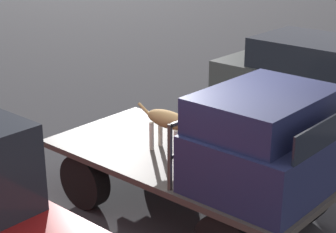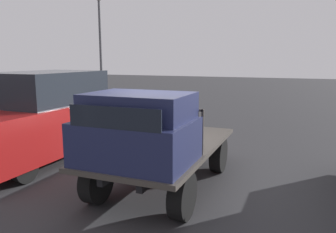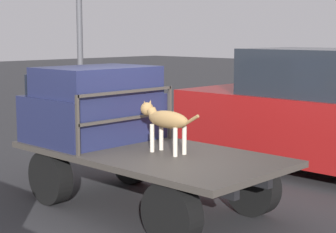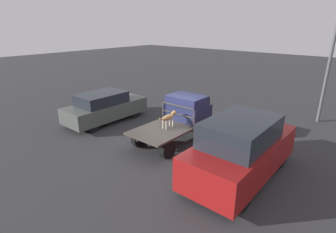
{
  "view_description": "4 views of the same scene",
  "coord_description": "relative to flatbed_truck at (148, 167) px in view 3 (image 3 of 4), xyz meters",
  "views": [
    {
      "loc": [
        4.14,
        -5.13,
        3.76
      ],
      "look_at": [
        -0.31,
        -0.06,
        1.31
      ],
      "focal_mm": 60.0,
      "sensor_mm": 36.0,
      "label": 1
    },
    {
      "loc": [
        5.63,
        2.35,
        2.43
      ],
      "look_at": [
        -0.31,
        -0.06,
        1.31
      ],
      "focal_mm": 35.0,
      "sensor_mm": 36.0,
      "label": 2
    },
    {
      "loc": [
        -5.34,
        5.17,
        2.37
      ],
      "look_at": [
        -0.31,
        -0.06,
        1.31
      ],
      "focal_mm": 60.0,
      "sensor_mm": 36.0,
      "label": 3
    },
    {
      "loc": [
        -8.07,
        -6.66,
        4.93
      ],
      "look_at": [
        -0.31,
        -0.06,
        1.31
      ],
      "focal_mm": 28.0,
      "sensor_mm": 36.0,
      "label": 4
    }
  ],
  "objects": [
    {
      "name": "ground_plane",
      "position": [
        0.0,
        0.0,
        -0.59
      ],
      "size": [
        80.0,
        80.0,
        0.0
      ],
      "primitive_type": "plane",
      "color": "#2D2D30"
    },
    {
      "name": "flatbed_truck",
      "position": [
        0.0,
        0.0,
        0.0
      ],
      "size": [
        3.79,
        1.87,
        0.82
      ],
      "color": "black",
      "rests_on": "ground"
    },
    {
      "name": "truck_cab",
      "position": [
        1.13,
        0.0,
        0.75
      ],
      "size": [
        1.36,
        1.75,
        1.09
      ],
      "color": "#1E2347",
      "rests_on": "flatbed_truck"
    },
    {
      "name": "truck_headboard",
      "position": [
        0.41,
        0.0,
        0.75
      ],
      "size": [
        0.04,
        1.75,
        0.79
      ],
      "color": "#3D3833",
      "rests_on": "flatbed_truck"
    },
    {
      "name": "dog",
      "position": [
        -0.25,
        -0.06,
        0.67
      ],
      "size": [
        1.05,
        0.23,
        0.68
      ],
      "rotation": [
        0.0,
        0.0,
        -0.07
      ],
      "color": "beige",
      "rests_on": "flatbed_truck"
    },
    {
      "name": "parked_pickup_far",
      "position": [
        -0.61,
        -3.48,
        0.44
      ],
      "size": [
        4.83,
        1.97,
        2.13
      ],
      "rotation": [
        0.0,
        0.0,
        0.18
      ],
      "color": "black",
      "rests_on": "ground"
    }
  ]
}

